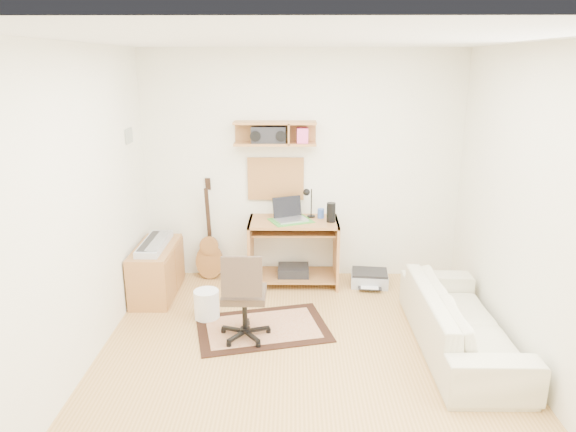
{
  "coord_description": "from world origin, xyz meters",
  "views": [
    {
      "loc": [
        -0.1,
        -3.88,
        2.45
      ],
      "look_at": [
        -0.15,
        1.05,
        1.0
      ],
      "focal_mm": 32.78,
      "sensor_mm": 36.0,
      "label": 1
    }
  ],
  "objects_px": {
    "printer": "(369,278)",
    "sofa": "(462,311)",
    "task_chair": "(244,294)",
    "desk": "(293,252)",
    "cabinet": "(157,271)"
  },
  "relations": [
    {
      "from": "printer",
      "to": "sofa",
      "type": "xyz_separation_m",
      "value": [
        0.61,
        -1.37,
        0.27
      ]
    },
    {
      "from": "sofa",
      "to": "printer",
      "type": "bearing_deg",
      "value": 23.88
    },
    {
      "from": "task_chair",
      "to": "desk",
      "type": "bearing_deg",
      "value": 70.65
    },
    {
      "from": "task_chair",
      "to": "cabinet",
      "type": "distance_m",
      "value": 1.41
    },
    {
      "from": "desk",
      "to": "task_chair",
      "type": "relative_size",
      "value": 1.15
    },
    {
      "from": "task_chair",
      "to": "printer",
      "type": "xyz_separation_m",
      "value": [
        1.31,
        1.21,
        -0.35
      ]
    },
    {
      "from": "desk",
      "to": "printer",
      "type": "relative_size",
      "value": 2.43
    },
    {
      "from": "cabinet",
      "to": "desk",
      "type": "bearing_deg",
      "value": 12.4
    },
    {
      "from": "task_chair",
      "to": "sofa",
      "type": "height_order",
      "value": "task_chair"
    },
    {
      "from": "desk",
      "to": "printer",
      "type": "xyz_separation_m",
      "value": [
        0.87,
        -0.05,
        -0.29
      ]
    },
    {
      "from": "desk",
      "to": "printer",
      "type": "bearing_deg",
      "value": -3.49
    },
    {
      "from": "cabinet",
      "to": "printer",
      "type": "height_order",
      "value": "cabinet"
    },
    {
      "from": "desk",
      "to": "sofa",
      "type": "distance_m",
      "value": 2.05
    },
    {
      "from": "task_chair",
      "to": "cabinet",
      "type": "relative_size",
      "value": 0.97
    },
    {
      "from": "task_chair",
      "to": "cabinet",
      "type": "xyz_separation_m",
      "value": [
        -1.04,
        0.94,
        -0.16
      ]
    }
  ]
}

